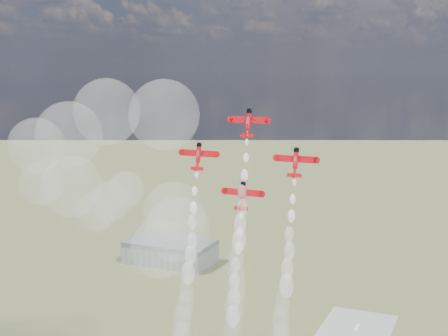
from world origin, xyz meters
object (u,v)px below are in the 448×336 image
plane_slot (242,195)px  plane_right (296,162)px  plane_left (198,156)px  plane_lead (248,122)px  hangar (170,252)px

plane_slot → plane_right: bearing=8.4°
plane_left → plane_right: (26.90, 0.00, 0.00)m
plane_lead → plane_right: (13.45, -1.98, -9.20)m
plane_left → plane_right: bearing=0.0°
plane_right → hangar: bearing=127.3°
hangar → plane_left: (98.01, -164.07, 83.09)m
plane_right → plane_slot: 16.42m
hangar → plane_slot: size_ratio=4.77×
plane_right → plane_slot: bearing=-171.6°
plane_left → plane_slot: (13.45, -1.98, -9.20)m
plane_left → plane_slot: bearing=-8.4°
plane_lead → plane_slot: bearing=-90.0°
plane_lead → plane_left: 16.42m
plane_slot → plane_left: bearing=171.6°
hangar → plane_right: 222.32m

